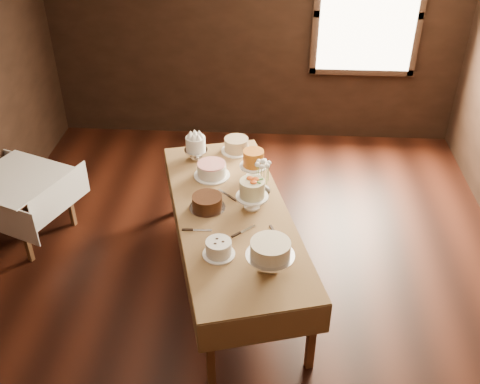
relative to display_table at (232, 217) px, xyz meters
The scene contains 20 objects.
floor 0.72m from the display_table, 73.76° to the right, with size 5.00×6.00×0.01m, color black.
wall_back 2.86m from the display_table, 88.61° to the left, with size 5.00×0.02×2.80m, color black.
window 3.17m from the display_table, 63.22° to the left, with size 1.10×0.05×1.30m, color #FFEABF.
display_table is the anchor object (origin of this frame).
side_table 2.14m from the display_table, 166.41° to the left, with size 1.03×1.03×0.66m.
cake_meringue 0.96m from the display_table, 115.89° to the left, with size 0.23×0.23×0.24m.
cake_speckled 1.02m from the display_table, 91.97° to the left, with size 0.30×0.30×0.14m.
cake_lattice 0.60m from the display_table, 112.78° to the left, with size 0.33×0.33×0.12m.
cake_caramel 0.59m from the display_table, 74.40° to the left, with size 0.25×0.25×0.29m.
cake_chocolate 0.24m from the display_table, behind, with size 0.31×0.31×0.12m.
cake_flowers 0.25m from the display_table, 22.58° to the left, with size 0.27×0.27×0.28m.
cake_swirl 0.57m from the display_table, 96.08° to the right, with size 0.25×0.25×0.13m.
cake_cream 0.77m from the display_table, 64.51° to the right, with size 0.36×0.36×0.25m.
cake_server_a 0.28m from the display_table, 58.48° to the right, with size 0.24×0.03×0.01m, color silver.
cake_server_b 0.51m from the display_table, 40.88° to the right, with size 0.24×0.03×0.01m, color silver.
cake_server_c 0.29m from the display_table, 108.88° to the left, with size 0.24×0.03×0.01m, color silver.
cake_server_d 0.36m from the display_table, 65.65° to the left, with size 0.24×0.03×0.01m, color silver.
cake_server_e 0.35m from the display_table, 128.45° to the right, with size 0.24×0.03×0.01m, color silver.
flower_vase 0.37m from the display_table, 45.03° to the left, with size 0.14×0.14×0.15m, color #2D2823.
flower_bouquet 0.47m from the display_table, 45.03° to the left, with size 0.14×0.14×0.20m, color white, non-canonical shape.
Camera 1 is at (0.23, -3.49, 3.45)m, focal length 41.33 mm.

